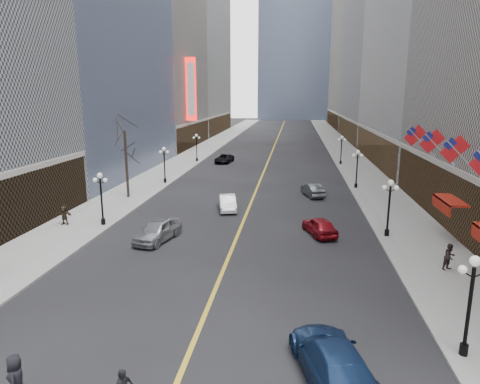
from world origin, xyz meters
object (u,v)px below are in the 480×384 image
(car_nb_far, at_px, (224,159))
(streetlamp_east_2, at_px, (357,165))
(streetlamp_east_3, at_px, (341,147))
(car_nb_near, at_px, (158,230))
(streetlamp_west_2, at_px, (164,161))
(car_sb_far, at_px, (313,190))
(streetlamp_east_1, at_px, (389,202))
(car_nb_mid, at_px, (228,203))
(streetlamp_west_1, at_px, (101,193))
(car_sb_mid, at_px, (319,226))
(streetlamp_east_0, at_px, (471,296))
(streetlamp_west_3, at_px, (197,145))
(car_sb_near, at_px, (332,360))

(car_nb_far, bearing_deg, streetlamp_east_2, -36.64)
(streetlamp_east_3, xyz_separation_m, car_nb_near, (-17.76, -39.02, -2.06))
(streetlamp_east_2, xyz_separation_m, streetlamp_west_2, (-23.60, 0.00, 0.00))
(streetlamp_east_3, distance_m, car_sb_far, 23.20)
(streetlamp_west_2, relative_size, car_nb_near, 0.91)
(streetlamp_east_1, bearing_deg, car_nb_mid, 154.53)
(car_nb_near, distance_m, car_nb_far, 38.74)
(streetlamp_west_1, bearing_deg, car_sb_far, 36.48)
(streetlamp_west_2, bearing_deg, car_sb_mid, -44.49)
(car_nb_near, bearing_deg, streetlamp_east_3, 78.98)
(car_nb_near, bearing_deg, streetlamp_east_0, -22.70)
(streetlamp_west_3, relative_size, car_nb_mid, 1.02)
(car_sb_mid, relative_size, car_sb_far, 0.99)
(streetlamp_west_1, distance_m, car_nb_far, 36.07)
(streetlamp_east_1, height_order, car_nb_far, streetlamp_east_1)
(streetlamp_east_0, xyz_separation_m, streetlamp_east_2, (0.00, 34.00, 0.00))
(streetlamp_east_3, distance_m, car_sb_near, 54.52)
(car_nb_mid, height_order, car_sb_far, car_nb_mid)
(streetlamp_west_3, height_order, car_sb_near, streetlamp_west_3)
(streetlamp_east_0, xyz_separation_m, streetlamp_west_1, (-23.60, 16.00, 0.00))
(streetlamp_west_1, xyz_separation_m, car_sb_near, (17.86, -18.18, -2.04))
(streetlamp_east_3, distance_m, car_nb_far, 19.03)
(streetlamp_east_3, height_order, streetlamp_west_2, same)
(streetlamp_east_1, bearing_deg, streetlamp_west_2, 142.67)
(car_nb_near, bearing_deg, car_sb_near, -38.14)
(streetlamp_east_2, distance_m, car_nb_mid, 18.05)
(streetlamp_west_2, height_order, car_nb_near, streetlamp_west_2)
(streetlamp_west_1, height_order, car_sb_near, streetlamp_west_1)
(car_nb_near, height_order, car_nb_far, car_nb_near)
(car_nb_near, bearing_deg, streetlamp_east_2, 63.27)
(streetlamp_east_1, relative_size, car_sb_mid, 1.05)
(streetlamp_east_2, height_order, streetlamp_west_1, same)
(streetlamp_west_1, distance_m, streetlamp_west_2, 18.00)
(car_sb_far, bearing_deg, streetlamp_east_0, 83.50)
(car_nb_mid, relative_size, car_sb_near, 0.75)
(streetlamp_east_2, bearing_deg, streetlamp_west_2, 180.00)
(car_sb_far, bearing_deg, car_sb_near, 72.52)
(car_nb_near, height_order, car_nb_mid, car_nb_near)
(streetlamp_west_3, distance_m, car_sb_mid, 40.46)
(streetlamp_east_2, relative_size, car_sb_near, 0.76)
(streetlamp_east_2, xyz_separation_m, streetlamp_east_3, (0.00, 18.00, 0.00))
(streetlamp_east_0, bearing_deg, car_nb_mid, 121.44)
(streetlamp_east_2, relative_size, car_sb_far, 1.04)
(car_nb_far, xyz_separation_m, car_sb_mid, (13.63, -35.70, 0.03))
(streetlamp_east_3, xyz_separation_m, streetlamp_west_2, (-23.60, -18.00, 0.00))
(car_nb_near, xyz_separation_m, car_nb_mid, (3.96, 9.60, -0.12))
(streetlamp_west_2, bearing_deg, streetlamp_east_0, -55.23)
(car_sb_mid, bearing_deg, car_nb_far, -88.38)
(streetlamp_east_3, height_order, car_nb_mid, streetlamp_east_3)
(streetlamp_east_2, distance_m, car_nb_near, 27.60)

